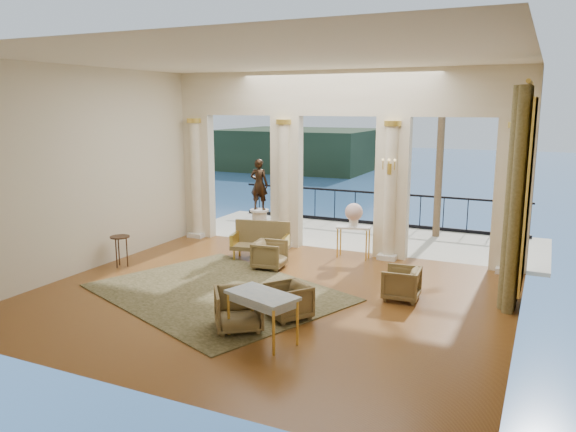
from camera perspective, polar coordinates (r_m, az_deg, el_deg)
The scene contains 23 objects.
floor at distance 11.05m, azimuth -2.08°, elevation -8.17°, with size 9.00×9.00×0.00m, color #51270C.
room_walls at distance 9.48m, azimuth -5.30°, elevation 6.40°, with size 9.00×9.00×9.00m.
arcade at distance 13.97m, azimuth 5.05°, elevation 6.73°, with size 9.00×0.56×4.50m.
terrace at distance 16.24m, azimuth 7.29°, elevation -2.10°, with size 10.00×3.60×0.10m, color #BDB69D.
balustrade at distance 17.64m, azimuth 8.93°, elevation 0.44°, with size 9.00×0.06×1.03m.
palm_tree at distance 16.11m, azimuth 15.51°, elevation 12.33°, with size 2.00×2.00×4.50m.
headland at distance 86.81m, azimuth 1.37°, elevation 6.82°, with size 22.00×18.00×6.00m, color black.
sea at distance 70.10m, azimuth 20.92°, elevation 2.56°, with size 160.00×160.00×0.00m, color #255496.
curtain at distance 10.90m, azimuth 22.21°, elevation 1.69°, with size 0.33×1.40×4.09m.
window_frame at distance 10.89m, azimuth 23.22°, elevation 2.03°, with size 0.04×1.60×3.40m, color #EAC34D.
wall_sconce at distance 13.29m, azimuth 10.25°, elevation 4.82°, with size 0.30×0.11×0.33m.
rug at distance 11.33m, azimuth -7.20°, elevation -7.71°, with size 4.65×3.62×0.02m, color #2A2E15.
armchair_a at distance 9.41m, azimuth -5.06°, elevation -9.24°, with size 0.75×0.70×0.77m, color #493D1E.
armchair_b at distance 9.86m, azimuth 0.02°, elevation -8.47°, with size 0.67×0.63×0.69m, color #493D1E.
armchair_c at distance 11.01m, azimuth 11.44°, elevation -6.58°, with size 0.67×0.63×0.69m, color #493D1E.
armchair_d at distance 12.78m, azimuth -1.87°, elevation -3.83°, with size 0.68×0.64×0.70m, color #493D1E.
settee at distance 13.58m, azimuth -2.74°, elevation -2.49°, with size 1.47×0.87×0.91m.
game_table at distance 8.87m, azimuth -2.65°, elevation -8.37°, with size 1.27×0.95×0.78m.
pedestal at distance 14.81m, azimuth -2.91°, elevation -1.26°, with size 0.53×0.53×0.98m.
statue at distance 14.60m, azimuth -2.95°, elevation 3.23°, with size 0.49×0.32×1.33m, color black.
console_table at distance 13.67m, azimuth 6.66°, elevation -1.61°, with size 0.87×0.50×0.78m.
urn at distance 13.58m, azimuth 6.71°, elevation 0.27°, with size 0.43×0.43×0.57m.
side_table at distance 13.41m, azimuth -16.69°, elevation -2.40°, with size 0.44×0.44×0.72m.
Camera 1 is at (4.77, -9.27, 3.67)m, focal length 35.00 mm.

